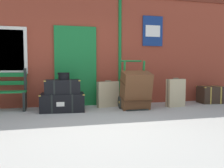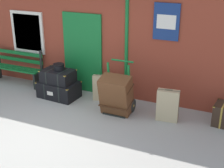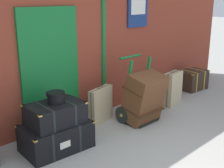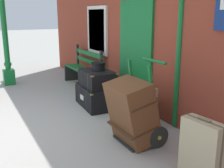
{
  "view_description": "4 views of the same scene",
  "coord_description": "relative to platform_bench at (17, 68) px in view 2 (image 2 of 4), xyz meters",
  "views": [
    {
      "loc": [
        -0.82,
        -3.86,
        1.06
      ],
      "look_at": [
        0.63,
        1.94,
        0.6
      ],
      "focal_mm": 37.8,
      "sensor_mm": 36.0,
      "label": 1
    },
    {
      "loc": [
        3.77,
        -4.69,
        3.47
      ],
      "look_at": [
        0.95,
        1.63,
        0.67
      ],
      "focal_mm": 51.78,
      "sensor_mm": 36.0,
      "label": 2
    },
    {
      "loc": [
        -2.85,
        -1.74,
        2.25
      ],
      "look_at": [
        0.57,
        1.78,
        0.79
      ],
      "focal_mm": 47.44,
      "sensor_mm": 36.0,
      "label": 3
    },
    {
      "loc": [
        4.21,
        -0.49,
        1.84
      ],
      "look_at": [
        0.1,
        1.73,
        0.63
      ],
      "focal_mm": 43.6,
      "sensor_mm": 36.0,
      "label": 4
    }
  ],
  "objects": [
    {
      "name": "steamer_trunk_base",
      "position": [
        1.64,
        -0.38,
        -0.23
      ],
      "size": [
        1.05,
        0.72,
        0.43
      ],
      "color": "black",
      "rests_on": "ground"
    },
    {
      "name": "porters_trolley",
      "position": [
        3.37,
        -0.48,
        -0.17
      ],
      "size": [
        0.71,
        0.56,
        1.21
      ],
      "color": "black",
      "rests_on": "ground"
    },
    {
      "name": "brick_facade",
      "position": [
        2.24,
        0.44,
        1.15
      ],
      "size": [
        10.4,
        0.35,
        3.2
      ],
      "color": "brown",
      "rests_on": "ground"
    },
    {
      "name": "suitcase_brown",
      "position": [
        4.53,
        -0.48,
        -0.08
      ],
      "size": [
        0.5,
        0.25,
        0.76
      ],
      "color": "tan",
      "rests_on": "ground"
    },
    {
      "name": "ground_plane",
      "position": [
        2.26,
        -2.16,
        -0.44
      ],
      "size": [
        60.0,
        60.0,
        0.0
      ],
      "primitive_type": "plane",
      "color": "#A3A099"
    },
    {
      "name": "large_brown_trunk",
      "position": [
        3.37,
        -0.65,
        0.03
      ],
      "size": [
        0.7,
        0.62,
        0.95
      ],
      "color": "brown",
      "rests_on": "ground"
    },
    {
      "name": "platform_bench",
      "position": [
        0.0,
        0.0,
        0.0
      ],
      "size": [
        1.6,
        0.43,
        1.01
      ],
      "color": "#146B2D",
      "rests_on": "ground"
    },
    {
      "name": "steamer_trunk_middle",
      "position": [
        1.64,
        -0.39,
        0.14
      ],
      "size": [
        0.83,
        0.59,
        0.33
      ],
      "color": "black",
      "rests_on": "steamer_trunk_base"
    },
    {
      "name": "round_hatbox",
      "position": [
        1.68,
        -0.37,
        0.39
      ],
      "size": [
        0.28,
        0.28,
        0.17
      ],
      "color": "black",
      "rests_on": "steamer_trunk_middle"
    },
    {
      "name": "suitcase_slate",
      "position": [
        2.81,
        -0.1,
        -0.11
      ],
      "size": [
        0.6,
        0.27,
        0.7
      ],
      "color": "tan",
      "rests_on": "ground"
    }
  ]
}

